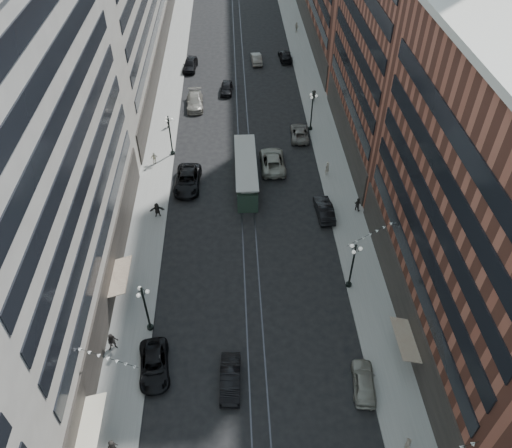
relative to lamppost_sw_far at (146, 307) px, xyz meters
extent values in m
plane|color=black|center=(9.20, 32.00, -3.10)|extent=(220.00, 220.00, 0.00)
cube|color=gray|center=(-1.80, 42.00, -3.02)|extent=(4.00, 180.00, 0.15)
cube|color=gray|center=(20.20, 42.00, -3.02)|extent=(4.00, 180.00, 0.15)
cube|color=#2D2D33|center=(8.50, 42.00, -3.09)|extent=(0.12, 180.00, 0.02)
cube|color=#2D2D33|center=(9.90, 42.00, -3.09)|extent=(0.12, 180.00, 0.02)
cube|color=#A6A193|center=(-7.80, 5.00, 10.90)|extent=(8.00, 36.00, 28.00)
cube|color=brown|center=(26.20, 0.00, 8.90)|extent=(8.00, 30.00, 24.00)
cylinder|color=black|center=(0.00, 0.00, -2.80)|extent=(0.56, 0.56, 0.30)
cylinder|color=black|center=(0.00, 0.00, -0.35)|extent=(0.18, 0.18, 5.20)
sphere|color=black|center=(0.00, 0.00, 2.45)|extent=(0.24, 0.24, 0.24)
sphere|color=white|center=(0.45, 0.00, 2.05)|extent=(0.36, 0.36, 0.36)
sphere|color=white|center=(-0.22, 0.39, 2.05)|extent=(0.36, 0.36, 0.36)
sphere|color=white|center=(-0.22, -0.39, 2.05)|extent=(0.36, 0.36, 0.36)
cylinder|color=black|center=(0.00, 27.00, -2.80)|extent=(0.56, 0.56, 0.30)
cylinder|color=black|center=(0.00, 27.00, -0.35)|extent=(0.18, 0.18, 5.20)
sphere|color=black|center=(0.00, 27.00, 2.45)|extent=(0.24, 0.24, 0.24)
sphere|color=white|center=(0.45, 27.00, 2.05)|extent=(0.36, 0.36, 0.36)
sphere|color=white|center=(-0.22, 27.39, 2.05)|extent=(0.36, 0.36, 0.36)
sphere|color=white|center=(-0.22, 26.61, 2.05)|extent=(0.36, 0.36, 0.36)
cylinder|color=black|center=(18.40, 4.00, -2.80)|extent=(0.56, 0.56, 0.30)
cylinder|color=black|center=(18.40, 4.00, -0.35)|extent=(0.18, 0.18, 5.20)
sphere|color=black|center=(18.40, 4.00, 2.45)|extent=(0.24, 0.24, 0.24)
sphere|color=white|center=(18.85, 4.00, 2.05)|extent=(0.36, 0.36, 0.36)
sphere|color=white|center=(18.18, 4.39, 2.05)|extent=(0.36, 0.36, 0.36)
sphere|color=white|center=(18.18, 3.61, 2.05)|extent=(0.36, 0.36, 0.36)
cylinder|color=black|center=(18.40, 32.00, -2.80)|extent=(0.56, 0.56, 0.30)
cylinder|color=black|center=(18.40, 32.00, -0.35)|extent=(0.18, 0.18, 5.20)
sphere|color=black|center=(18.40, 32.00, 2.45)|extent=(0.24, 0.24, 0.24)
sphere|color=white|center=(18.85, 32.00, 2.05)|extent=(0.36, 0.36, 0.36)
sphere|color=white|center=(18.18, 32.39, 2.05)|extent=(0.36, 0.36, 0.36)
sphere|color=white|center=(18.18, 31.61, 2.05)|extent=(0.36, 0.36, 0.36)
cube|color=#22362A|center=(9.20, 20.75, -1.89)|extent=(2.31, 11.09, 2.40)
cube|color=gray|center=(9.20, 20.75, -0.42)|extent=(1.48, 10.17, 0.55)
cube|color=gray|center=(9.20, 20.75, -0.05)|extent=(2.50, 11.27, 0.14)
cylinder|color=black|center=(9.20, 16.59, -2.77)|extent=(2.13, 0.65, 0.65)
cylinder|color=black|center=(9.20, 24.90, -2.77)|extent=(2.13, 0.65, 0.65)
imported|color=black|center=(0.80, -4.09, -2.39)|extent=(2.95, 5.36, 1.42)
imported|color=gray|center=(17.60, -6.45, -2.36)|extent=(2.23, 4.51, 1.48)
imported|color=black|center=(7.00, -5.65, -2.35)|extent=(1.75, 4.60, 1.50)
imported|color=black|center=(-2.82, -1.92, -1.99)|extent=(1.04, 0.75, 1.91)
imported|color=beige|center=(19.64, -11.64, -2.14)|extent=(0.64, 1.02, 1.61)
imported|color=black|center=(2.28, 20.39, -2.22)|extent=(3.20, 6.41, 1.74)
imported|color=gray|center=(2.40, 39.28, -2.26)|extent=(2.58, 5.86, 1.67)
imported|color=black|center=(1.11, 51.58, -2.22)|extent=(2.59, 5.32, 1.75)
imported|color=black|center=(17.60, 14.46, -2.31)|extent=(1.92, 4.85, 1.57)
imported|color=#69655D|center=(16.70, 30.30, -2.39)|extent=(2.70, 5.22, 1.40)
imported|color=black|center=(17.03, 54.41, -2.38)|extent=(2.29, 5.07, 1.44)
imported|color=black|center=(7.00, 43.34, -2.36)|extent=(2.05, 4.44, 1.47)
imported|color=slate|center=(12.09, 53.50, -2.34)|extent=(1.86, 4.66, 1.51)
imported|color=black|center=(-0.75, 15.06, -2.08)|extent=(1.65, 0.65, 1.74)
imported|color=beige|center=(-2.05, 25.03, -2.16)|extent=(1.00, 0.65, 1.57)
imported|color=black|center=(21.39, 14.98, -2.12)|extent=(0.91, 0.85, 1.66)
imported|color=#A79D8A|center=(19.04, 21.75, -2.06)|extent=(0.77, 0.70, 1.77)
imported|color=black|center=(19.88, 39.80, -2.10)|extent=(1.13, 0.55, 1.70)
imported|color=gray|center=(12.57, 23.79, -2.22)|extent=(2.97, 6.35, 1.76)
imported|color=#B0A692|center=(20.23, 66.12, -2.06)|extent=(1.01, 1.11, 1.77)
imported|color=black|center=(-1.47, -10.73, -2.16)|extent=(0.87, 0.71, 1.56)
imported|color=black|center=(-1.03, 33.54, -2.19)|extent=(0.52, 0.93, 1.52)
camera|label=1|loc=(7.99, -26.67, 33.61)|focal=35.00mm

